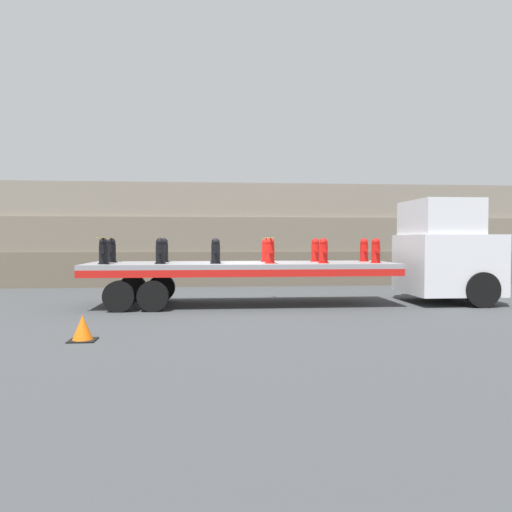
{
  "coord_description": "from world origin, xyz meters",
  "views": [
    {
      "loc": [
        -0.9,
        -14.68,
        1.91
      ],
      "look_at": [
        0.42,
        0.0,
        1.45
      ],
      "focal_mm": 35.0,
      "sensor_mm": 36.0,
      "label": 1
    }
  ],
  "objects_px": {
    "fire_hydrant_black_far_1": "(164,251)",
    "fire_hydrant_red_near_4": "(323,251)",
    "fire_hydrant_black_far_0": "(112,251)",
    "fire_hydrant_red_near_3": "(270,251)",
    "fire_hydrant_black_near_2": "(216,251)",
    "fire_hydrant_red_far_4": "(315,250)",
    "fire_hydrant_black_near_1": "(160,251)",
    "fire_hydrant_red_far_5": "(364,250)",
    "fire_hydrant_black_near_0": "(104,252)",
    "fire_hydrant_red_near_5": "(376,251)",
    "flatbed_trailer": "(222,271)",
    "truck_cab": "(448,253)",
    "traffic_cone": "(83,328)",
    "fire_hydrant_red_far_3": "(266,250)",
    "fire_hydrant_black_far_2": "(215,251)"
  },
  "relations": [
    {
      "from": "fire_hydrant_black_far_2",
      "to": "fire_hydrant_red_near_4",
      "type": "height_order",
      "value": "same"
    },
    {
      "from": "fire_hydrant_red_far_3",
      "to": "fire_hydrant_red_near_3",
      "type": "bearing_deg",
      "value": -90.0
    },
    {
      "from": "fire_hydrant_black_far_2",
      "to": "fire_hydrant_red_near_4",
      "type": "bearing_deg",
      "value": -19.88
    },
    {
      "from": "fire_hydrant_black_near_2",
      "to": "fire_hydrant_red_far_4",
      "type": "height_order",
      "value": "same"
    },
    {
      "from": "fire_hydrant_red_near_3",
      "to": "fire_hydrant_red_near_4",
      "type": "bearing_deg",
      "value": 0.0
    },
    {
      "from": "fire_hydrant_black_far_1",
      "to": "fire_hydrant_black_far_2",
      "type": "xyz_separation_m",
      "value": [
        1.55,
        0.0,
        0.0
      ]
    },
    {
      "from": "truck_cab",
      "to": "fire_hydrant_red_near_3",
      "type": "distance_m",
      "value": 5.6
    },
    {
      "from": "fire_hydrant_black_near_0",
      "to": "fire_hydrant_red_near_3",
      "type": "height_order",
      "value": "same"
    },
    {
      "from": "fire_hydrant_red_far_5",
      "to": "fire_hydrant_black_far_0",
      "type": "bearing_deg",
      "value": 180.0
    },
    {
      "from": "fire_hydrant_red_near_4",
      "to": "fire_hydrant_red_far_5",
      "type": "bearing_deg",
      "value": 35.88
    },
    {
      "from": "fire_hydrant_black_near_2",
      "to": "fire_hydrant_red_near_4",
      "type": "xyz_separation_m",
      "value": [
        3.1,
        0.0,
        0.0
      ]
    },
    {
      "from": "fire_hydrant_black_near_0",
      "to": "traffic_cone",
      "type": "xyz_separation_m",
      "value": [
        0.54,
        -4.46,
        -1.36
      ]
    },
    {
      "from": "fire_hydrant_black_near_0",
      "to": "fire_hydrant_black_far_1",
      "type": "bearing_deg",
      "value": 35.88
    },
    {
      "from": "fire_hydrant_black_near_0",
      "to": "fire_hydrant_red_near_5",
      "type": "relative_size",
      "value": 1.0
    },
    {
      "from": "fire_hydrant_black_near_1",
      "to": "flatbed_trailer",
      "type": "bearing_deg",
      "value": 17.77
    },
    {
      "from": "fire_hydrant_black_far_0",
      "to": "fire_hydrant_black_far_1",
      "type": "bearing_deg",
      "value": 0.0
    },
    {
      "from": "fire_hydrant_black_near_1",
      "to": "fire_hydrant_red_near_4",
      "type": "height_order",
      "value": "same"
    },
    {
      "from": "fire_hydrant_red_near_5",
      "to": "fire_hydrant_black_far_1",
      "type": "bearing_deg",
      "value": 169.75
    },
    {
      "from": "fire_hydrant_red_near_4",
      "to": "fire_hydrant_black_far_2",
      "type": "bearing_deg",
      "value": 160.12
    },
    {
      "from": "fire_hydrant_black_near_1",
      "to": "traffic_cone",
      "type": "distance_m",
      "value": 4.77
    },
    {
      "from": "fire_hydrant_black_far_0",
      "to": "fire_hydrant_red_far_3",
      "type": "bearing_deg",
      "value": 0.0
    },
    {
      "from": "fire_hydrant_black_far_0",
      "to": "fire_hydrant_black_near_1",
      "type": "distance_m",
      "value": 1.91
    },
    {
      "from": "fire_hydrant_black_far_1",
      "to": "fire_hydrant_red_far_3",
      "type": "height_order",
      "value": "same"
    },
    {
      "from": "fire_hydrant_red_near_5",
      "to": "traffic_cone",
      "type": "distance_m",
      "value": 8.58
    },
    {
      "from": "fire_hydrant_red_far_4",
      "to": "fire_hydrant_red_near_5",
      "type": "height_order",
      "value": "same"
    },
    {
      "from": "truck_cab",
      "to": "fire_hydrant_red_near_3",
      "type": "xyz_separation_m",
      "value": [
        -5.57,
        -0.56,
        0.07
      ]
    },
    {
      "from": "fire_hydrant_red_near_3",
      "to": "fire_hydrant_red_far_4",
      "type": "distance_m",
      "value": 1.91
    },
    {
      "from": "fire_hydrant_black_near_2",
      "to": "fire_hydrant_red_near_3",
      "type": "distance_m",
      "value": 1.55
    },
    {
      "from": "truck_cab",
      "to": "fire_hydrant_black_near_2",
      "type": "relative_size",
      "value": 4.32
    },
    {
      "from": "fire_hydrant_black_near_1",
      "to": "fire_hydrant_red_near_3",
      "type": "relative_size",
      "value": 1.0
    },
    {
      "from": "truck_cab",
      "to": "fire_hydrant_black_near_2",
      "type": "bearing_deg",
      "value": -175.5
    },
    {
      "from": "fire_hydrant_black_near_2",
      "to": "fire_hydrant_red_near_4",
      "type": "height_order",
      "value": "same"
    },
    {
      "from": "fire_hydrant_red_near_3",
      "to": "fire_hydrant_black_near_1",
      "type": "bearing_deg",
      "value": 180.0
    },
    {
      "from": "fire_hydrant_red_near_4",
      "to": "traffic_cone",
      "type": "distance_m",
      "value": 7.33
    },
    {
      "from": "fire_hydrant_red_far_4",
      "to": "fire_hydrant_red_far_5",
      "type": "height_order",
      "value": "same"
    },
    {
      "from": "fire_hydrant_red_far_5",
      "to": "fire_hydrant_red_near_4",
      "type": "bearing_deg",
      "value": -144.12
    },
    {
      "from": "fire_hydrant_black_far_0",
      "to": "fire_hydrant_red_near_5",
      "type": "bearing_deg",
      "value": -8.23
    },
    {
      "from": "traffic_cone",
      "to": "fire_hydrant_black_far_2",
      "type": "bearing_deg",
      "value": 65.35
    },
    {
      "from": "fire_hydrant_black_far_0",
      "to": "fire_hydrant_red_near_3",
      "type": "relative_size",
      "value": 1.0
    },
    {
      "from": "truck_cab",
      "to": "flatbed_trailer",
      "type": "relative_size",
      "value": 0.35
    },
    {
      "from": "fire_hydrant_black_far_2",
      "to": "fire_hydrant_black_near_1",
      "type": "bearing_deg",
      "value": -144.12
    },
    {
      "from": "fire_hydrant_black_near_0",
      "to": "fire_hydrant_black_near_2",
      "type": "distance_m",
      "value": 3.1
    },
    {
      "from": "fire_hydrant_black_near_0",
      "to": "fire_hydrant_red_far_3",
      "type": "distance_m",
      "value": 4.78
    },
    {
      "from": "fire_hydrant_black_far_0",
      "to": "fire_hydrant_red_near_3",
      "type": "bearing_deg",
      "value": -13.56
    },
    {
      "from": "fire_hydrant_black_near_1",
      "to": "fire_hydrant_red_near_5",
      "type": "relative_size",
      "value": 1.0
    },
    {
      "from": "fire_hydrant_black_near_2",
      "to": "fire_hydrant_red_near_4",
      "type": "distance_m",
      "value": 3.1
    },
    {
      "from": "fire_hydrant_red_far_3",
      "to": "fire_hydrant_red_far_5",
      "type": "xyz_separation_m",
      "value": [
        3.1,
        0.0,
        0.0
      ]
    },
    {
      "from": "fire_hydrant_black_far_1",
      "to": "fire_hydrant_red_near_4",
      "type": "bearing_deg",
      "value": -13.56
    },
    {
      "from": "fire_hydrant_black_near_0",
      "to": "fire_hydrant_red_near_4",
      "type": "height_order",
      "value": "same"
    },
    {
      "from": "fire_hydrant_red_far_3",
      "to": "fire_hydrant_red_near_5",
      "type": "xyz_separation_m",
      "value": [
        3.1,
        -1.12,
        0.0
      ]
    }
  ]
}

